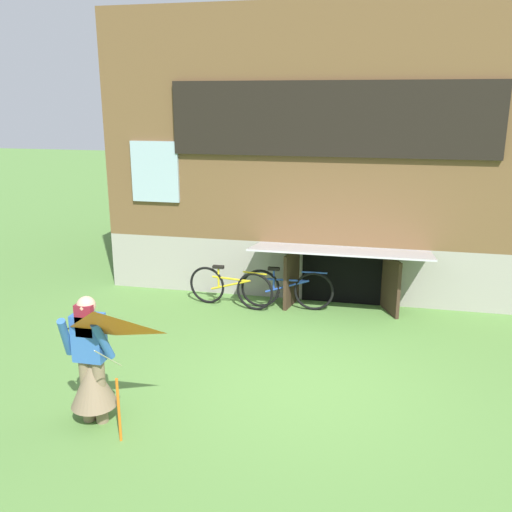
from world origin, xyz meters
TOP-DOWN VIEW (x-y plane):
  - ground_plane at (0.00, 0.00)m, footprint 60.00×60.00m
  - log_house at (-0.00, 5.63)m, footprint 8.27×6.39m
  - person at (-2.17, -1.50)m, footprint 0.60×0.52m
  - kite at (-1.79, -2.03)m, footprint 0.87×0.90m
  - bicycle_blue at (-0.62, 2.48)m, footprint 1.62×0.12m
  - bicycle_yellow at (-1.60, 2.37)m, footprint 1.58×0.31m

SIDE VIEW (x-z plane):
  - ground_plane at x=0.00m, z-range 0.00..0.00m
  - bicycle_yellow at x=-1.60m, z-range -0.01..0.72m
  - bicycle_blue at x=-0.62m, z-range -0.01..0.73m
  - person at x=-2.17m, z-range -0.12..1.39m
  - kite at x=-1.79m, z-range 0.46..1.93m
  - log_house at x=0.00m, z-range 0.00..5.09m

